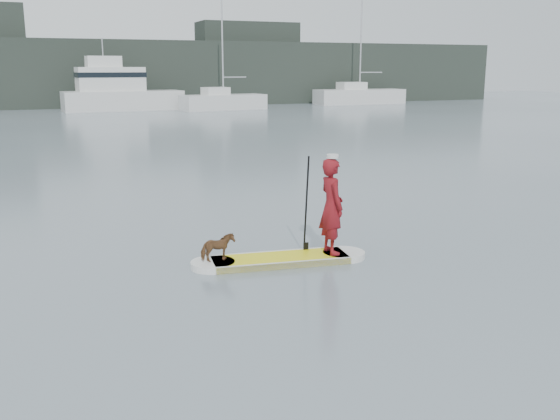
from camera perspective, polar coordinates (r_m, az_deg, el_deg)
name	(u,v)px	position (r m, az deg, el deg)	size (l,w,h in m)	color
ground	(281,305)	(9.56, 0.10, -8.71)	(140.00, 140.00, 0.00)	slate
paddleboard	(280,260)	(11.55, 0.00, -4.55)	(3.28, 1.13, 0.12)	yellow
paddler	(332,206)	(11.58, 4.74, 0.35)	(0.65, 0.43, 1.79)	maroon
white_cap	(333,156)	(11.41, 4.82, 4.92)	(0.22, 0.22, 0.07)	silver
dog	(218,248)	(11.24, -5.73, -3.44)	(0.27, 0.60, 0.51)	#51311C
paddle	(306,215)	(11.80, 2.41, -0.47)	(0.10, 0.30, 2.00)	black
sailboat_e	(223,101)	(54.32, -5.25, 9.91)	(7.57, 3.42, 10.58)	silver
sailboat_f	(359,95)	(63.24, 7.22, 10.41)	(9.04, 2.72, 13.51)	silver
motor_yacht_a	(118,90)	(54.96, -14.62, 10.53)	(10.02, 3.69, 5.90)	silver
shore_mass	(65,74)	(61.34, -19.10, 11.70)	(90.00, 6.00, 6.00)	#202822
shore_building_east	(248,63)	(65.80, -2.96, 13.28)	(10.00, 4.00, 8.00)	#202822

